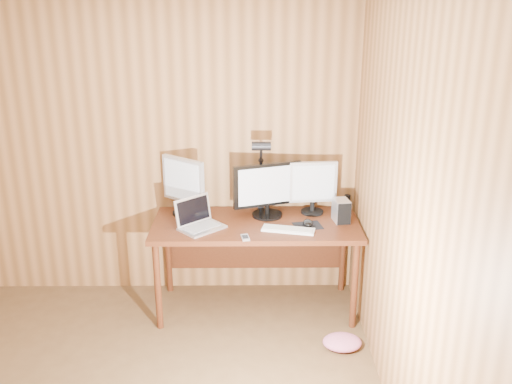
{
  "coord_description": "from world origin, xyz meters",
  "views": [
    {
      "loc": [
        0.89,
        -2.46,
        2.44
      ],
      "look_at": [
        0.93,
        1.58,
        1.02
      ],
      "focal_mm": 40.0,
      "sensor_mm": 36.0,
      "label": 1
    }
  ],
  "objects_px": {
    "monitor_right": "(313,186)",
    "mouse": "(308,223)",
    "laptop": "(198,220)",
    "speaker": "(347,202)",
    "monitor_center": "(267,189)",
    "desk_lamp": "(261,165)",
    "desk": "(256,233)",
    "phone": "(245,237)",
    "hard_drive": "(341,211)",
    "keyboard": "(288,230)",
    "monitor_left": "(183,184)"
  },
  "relations": [
    {
      "from": "hard_drive",
      "to": "desk_lamp",
      "type": "bearing_deg",
      "value": 152.75
    },
    {
      "from": "keyboard",
      "to": "monitor_center",
      "type": "bearing_deg",
      "value": 129.69
    },
    {
      "from": "monitor_center",
      "to": "keyboard",
      "type": "distance_m",
      "value": 0.4
    },
    {
      "from": "monitor_right",
      "to": "mouse",
      "type": "height_order",
      "value": "monitor_right"
    },
    {
      "from": "mouse",
      "to": "laptop",
      "type": "bearing_deg",
      "value": 179.11
    },
    {
      "from": "keyboard",
      "to": "desk_lamp",
      "type": "relative_size",
      "value": 0.64
    },
    {
      "from": "monitor_right",
      "to": "laptop",
      "type": "xyz_separation_m",
      "value": [
        -0.9,
        -0.29,
        -0.17
      ]
    },
    {
      "from": "monitor_center",
      "to": "laptop",
      "type": "xyz_separation_m",
      "value": [
        -0.53,
        -0.23,
        -0.17
      ]
    },
    {
      "from": "desk",
      "to": "phone",
      "type": "bearing_deg",
      "value": -102.31
    },
    {
      "from": "monitor_center",
      "to": "laptop",
      "type": "height_order",
      "value": "monitor_center"
    },
    {
      "from": "monitor_right",
      "to": "phone",
      "type": "height_order",
      "value": "monitor_right"
    },
    {
      "from": "monitor_right",
      "to": "mouse",
      "type": "xyz_separation_m",
      "value": [
        -0.06,
        -0.27,
        -0.21
      ]
    },
    {
      "from": "laptop",
      "to": "hard_drive",
      "type": "relative_size",
      "value": 2.26
    },
    {
      "from": "desk",
      "to": "monitor_left",
      "type": "height_order",
      "value": "monitor_left"
    },
    {
      "from": "monitor_left",
      "to": "monitor_right",
      "type": "relative_size",
      "value": 1.08
    },
    {
      "from": "keyboard",
      "to": "monitor_right",
      "type": "bearing_deg",
      "value": 72.48
    },
    {
      "from": "speaker",
      "to": "keyboard",
      "type": "bearing_deg",
      "value": -138.14
    },
    {
      "from": "speaker",
      "to": "mouse",
      "type": "bearing_deg",
      "value": -134.13
    },
    {
      "from": "desk_lamp",
      "to": "desk",
      "type": "bearing_deg",
      "value": -101.78
    },
    {
      "from": "desk",
      "to": "hard_drive",
      "type": "height_order",
      "value": "hard_drive"
    },
    {
      "from": "hard_drive",
      "to": "phone",
      "type": "xyz_separation_m",
      "value": [
        -0.74,
        -0.32,
        -0.08
      ]
    },
    {
      "from": "phone",
      "to": "desk_lamp",
      "type": "xyz_separation_m",
      "value": [
        0.12,
        0.53,
        0.39
      ]
    },
    {
      "from": "monitor_left",
      "to": "monitor_right",
      "type": "distance_m",
      "value": 1.03
    },
    {
      "from": "hard_drive",
      "to": "desk_lamp",
      "type": "height_order",
      "value": "desk_lamp"
    },
    {
      "from": "desk",
      "to": "monitor_right",
      "type": "relative_size",
      "value": 3.72
    },
    {
      "from": "monitor_left",
      "to": "mouse",
      "type": "distance_m",
      "value": 1.03
    },
    {
      "from": "monitor_center",
      "to": "desk_lamp",
      "type": "distance_m",
      "value": 0.2
    },
    {
      "from": "hard_drive",
      "to": "desk",
      "type": "bearing_deg",
      "value": 166.76
    },
    {
      "from": "monitor_right",
      "to": "laptop",
      "type": "bearing_deg",
      "value": -166.86
    },
    {
      "from": "monitor_center",
      "to": "mouse",
      "type": "xyz_separation_m",
      "value": [
        0.3,
        -0.21,
        -0.2
      ]
    },
    {
      "from": "laptop",
      "to": "speaker",
      "type": "distance_m",
      "value": 1.26
    },
    {
      "from": "keyboard",
      "to": "hard_drive",
      "type": "distance_m",
      "value": 0.47
    },
    {
      "from": "desk",
      "to": "monitor_right",
      "type": "xyz_separation_m",
      "value": [
        0.46,
        0.13,
        0.35
      ]
    },
    {
      "from": "monitor_left",
      "to": "laptop",
      "type": "relative_size",
      "value": 1.17
    },
    {
      "from": "monitor_right",
      "to": "speaker",
      "type": "relative_size",
      "value": 3.64
    },
    {
      "from": "monitor_left",
      "to": "keyboard",
      "type": "distance_m",
      "value": 0.92
    },
    {
      "from": "keyboard",
      "to": "desk_lamp",
      "type": "bearing_deg",
      "value": 130.34
    },
    {
      "from": "monitor_center",
      "to": "speaker",
      "type": "bearing_deg",
      "value": -4.94
    },
    {
      "from": "monitor_center",
      "to": "hard_drive",
      "type": "relative_size",
      "value": 3.05
    },
    {
      "from": "monitor_left",
      "to": "mouse",
      "type": "relative_size",
      "value": 3.95
    },
    {
      "from": "desk_lamp",
      "to": "mouse",
      "type": "bearing_deg",
      "value": -36.49
    },
    {
      "from": "monitor_center",
      "to": "desk",
      "type": "bearing_deg",
      "value": -162.05
    },
    {
      "from": "speaker",
      "to": "desk",
      "type": "bearing_deg",
      "value": -163.23
    },
    {
      "from": "desk",
      "to": "hard_drive",
      "type": "relative_size",
      "value": 9.04
    },
    {
      "from": "mouse",
      "to": "phone",
      "type": "bearing_deg",
      "value": -156.61
    },
    {
      "from": "desk_lamp",
      "to": "monitor_center",
      "type": "bearing_deg",
      "value": -57.15
    },
    {
      "from": "hard_drive",
      "to": "phone",
      "type": "height_order",
      "value": "hard_drive"
    },
    {
      "from": "desk",
      "to": "phone",
      "type": "height_order",
      "value": "phone"
    },
    {
      "from": "mouse",
      "to": "phone",
      "type": "height_order",
      "value": "mouse"
    },
    {
      "from": "desk",
      "to": "mouse",
      "type": "xyz_separation_m",
      "value": [
        0.4,
        -0.14,
        0.15
      ]
    }
  ]
}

